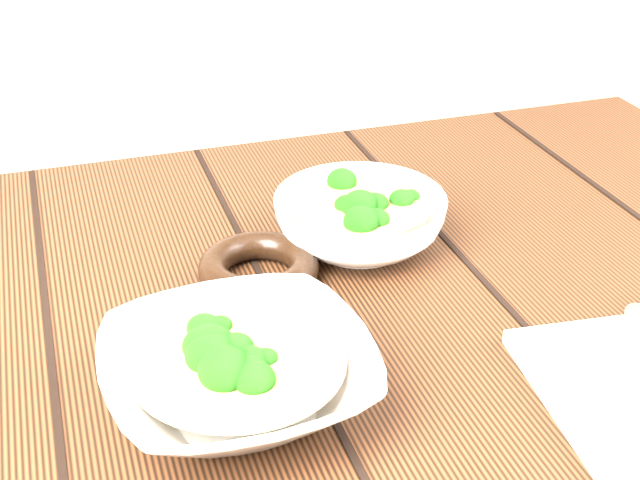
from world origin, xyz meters
The scene contains 4 objects.
table centered at (0.00, 0.00, 0.63)m, with size 1.20×0.80×0.75m.
soup_bowl_front centered at (-0.08, -0.10, 0.78)m, with size 0.21×0.21×0.06m.
soup_bowl_back centered at (0.09, 0.11, 0.78)m, with size 0.22×0.22×0.06m.
trivet centered at (-0.02, 0.07, 0.76)m, with size 0.12×0.12×0.03m, color black.
Camera 1 is at (-0.19, -0.63, 1.20)m, focal length 50.00 mm.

